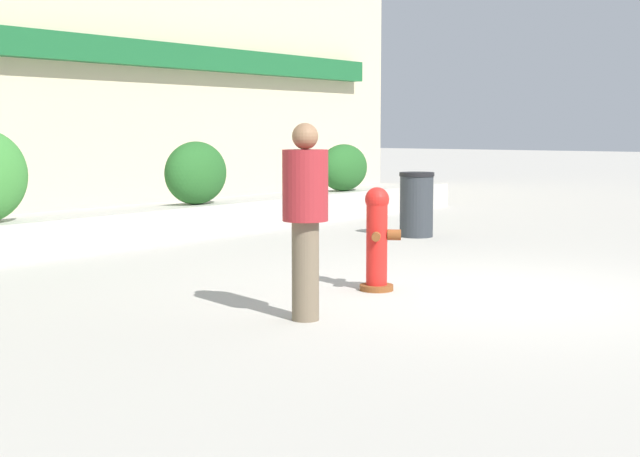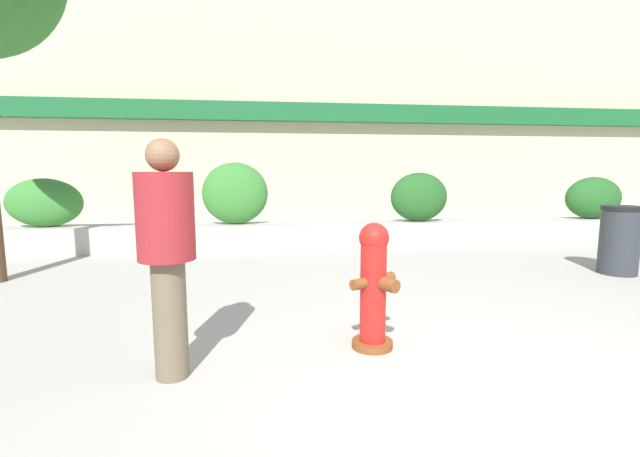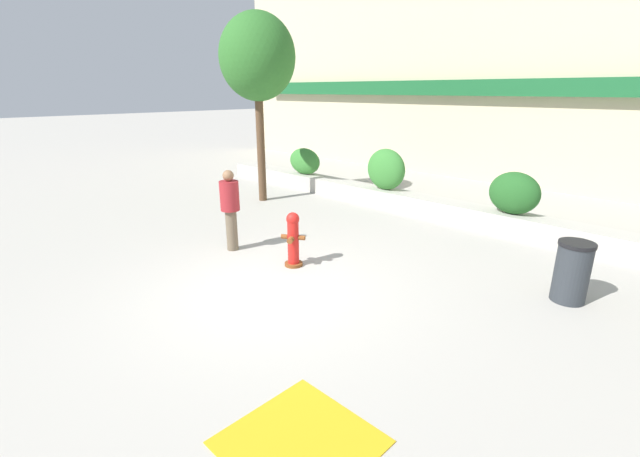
% 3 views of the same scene
% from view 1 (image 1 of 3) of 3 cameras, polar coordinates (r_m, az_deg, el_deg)
% --- Properties ---
extents(ground_plane, '(120.00, 120.00, 0.00)m').
position_cam_1_polar(ground_plane, '(9.28, 10.96, -4.15)').
color(ground_plane, '#B2ADA3').
extents(planter_wall_low, '(18.00, 0.70, 0.50)m').
position_cam_1_polar(planter_wall_low, '(13.06, -13.18, -0.07)').
color(planter_wall_low, '#B7B2A8').
rests_on(planter_wall_low, ground).
extents(hedge_bush_2, '(1.17, 0.70, 0.99)m').
position_cam_1_polar(hedge_bush_2, '(14.12, -7.94, 3.54)').
color(hedge_bush_2, '#235B23').
rests_on(hedge_bush_2, planter_wall_low).
extents(hedge_bush_3, '(1.25, 0.66, 0.90)m').
position_cam_1_polar(hedge_bush_3, '(17.08, 1.53, 3.92)').
color(hedge_bush_3, '#235B23').
rests_on(hedge_bush_3, planter_wall_low).
extents(fire_hydrant, '(0.48, 0.48, 1.08)m').
position_cam_1_polar(fire_hydrant, '(9.26, 3.69, -0.61)').
color(fire_hydrant, brown).
rests_on(fire_hydrant, ground).
extents(pedestrian, '(0.55, 0.55, 1.73)m').
position_cam_1_polar(pedestrian, '(7.75, -0.95, 1.28)').
color(pedestrian, brown).
rests_on(pedestrian, ground).
extents(trash_bin, '(0.55, 0.55, 1.01)m').
position_cam_1_polar(trash_bin, '(14.01, 6.19, 1.54)').
color(trash_bin, '#2D3338').
rests_on(trash_bin, ground).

